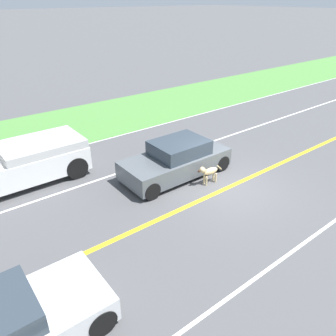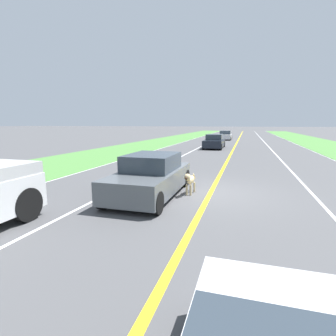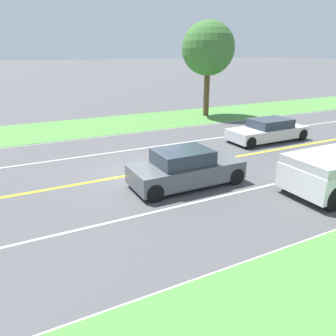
% 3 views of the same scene
% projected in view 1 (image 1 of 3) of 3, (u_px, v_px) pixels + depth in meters
% --- Properties ---
extents(ground_plane, '(400.00, 400.00, 0.00)m').
position_uv_depth(ground_plane, '(229.00, 187.00, 12.27)').
color(ground_plane, '#4C4C4F').
extents(centre_divider_line, '(0.18, 160.00, 0.01)m').
position_uv_depth(centre_divider_line, '(229.00, 187.00, 12.27)').
color(centre_divider_line, yellow).
rests_on(centre_divider_line, ground).
extents(lane_edge_line_right, '(0.14, 160.00, 0.01)m').
position_uv_depth(lane_edge_line_right, '(130.00, 132.00, 17.17)').
color(lane_edge_line_right, white).
rests_on(lane_edge_line_right, ground).
extents(lane_dash_same_dir, '(0.10, 160.00, 0.01)m').
position_uv_depth(lane_dash_same_dir, '(171.00, 155.00, 14.72)').
color(lane_dash_same_dir, white).
rests_on(lane_dash_same_dir, ground).
extents(lane_dash_oncoming, '(0.10, 160.00, 0.01)m').
position_uv_depth(lane_dash_oncoming, '(316.00, 235.00, 9.82)').
color(lane_dash_oncoming, white).
rests_on(lane_dash_oncoming, ground).
extents(grass_verge_right, '(6.00, 160.00, 0.03)m').
position_uv_depth(grass_verge_right, '(103.00, 117.00, 19.26)').
color(grass_verge_right, '#4C843D').
rests_on(grass_verge_right, ground).
extents(ego_car, '(1.89, 4.35, 1.44)m').
position_uv_depth(ego_car, '(176.00, 160.00, 12.80)').
color(ego_car, '#51565B').
rests_on(ego_car, ground).
extents(dog, '(0.29, 1.15, 0.81)m').
position_uv_depth(dog, '(209.00, 172.00, 12.27)').
color(dog, '#D1B784').
rests_on(dog, ground).
extents(pickup_truck, '(2.13, 5.25, 1.94)m').
position_uv_depth(pickup_truck, '(5.00, 162.00, 11.89)').
color(pickup_truck, silver).
rests_on(pickup_truck, ground).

